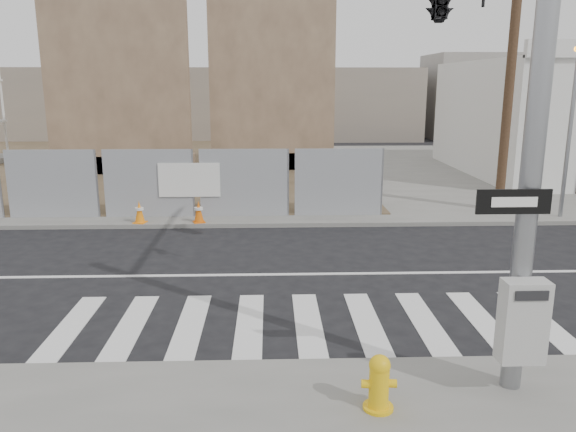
{
  "coord_description": "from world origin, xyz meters",
  "views": [
    {
      "loc": [
        -0.64,
        -11.36,
        3.99
      ],
      "look_at": [
        -0.28,
        -0.47,
        1.4
      ],
      "focal_mm": 35.0,
      "sensor_mm": 36.0,
      "label": 1
    }
  ],
  "objects_px": {
    "traffic_cone_c": "(139,212)",
    "traffic_cone_d": "(199,212)",
    "signal_pole": "(464,32)",
    "fire_hydrant": "(379,383)"
  },
  "relations": [
    {
      "from": "traffic_cone_c",
      "to": "traffic_cone_d",
      "type": "relative_size",
      "value": 1.01
    },
    {
      "from": "traffic_cone_c",
      "to": "traffic_cone_d",
      "type": "distance_m",
      "value": 1.67
    },
    {
      "from": "signal_pole",
      "to": "traffic_cone_d",
      "type": "relative_size",
      "value": 11.22
    },
    {
      "from": "signal_pole",
      "to": "fire_hydrant",
      "type": "bearing_deg",
      "value": -119.46
    },
    {
      "from": "signal_pole",
      "to": "fire_hydrant",
      "type": "distance_m",
      "value": 5.7
    },
    {
      "from": "signal_pole",
      "to": "traffic_cone_d",
      "type": "distance_m",
      "value": 9.21
    },
    {
      "from": "fire_hydrant",
      "to": "traffic_cone_d",
      "type": "distance_m",
      "value": 10.08
    },
    {
      "from": "signal_pole",
      "to": "fire_hydrant",
      "type": "xyz_separation_m",
      "value": [
        -1.83,
        -3.25,
        -4.31
      ]
    },
    {
      "from": "signal_pole",
      "to": "traffic_cone_c",
      "type": "height_order",
      "value": "signal_pole"
    },
    {
      "from": "traffic_cone_c",
      "to": "signal_pole",
      "type": "bearing_deg",
      "value": -42.54
    }
  ]
}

